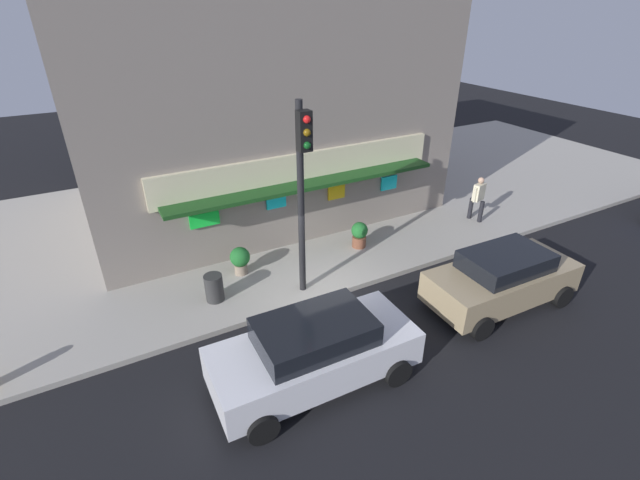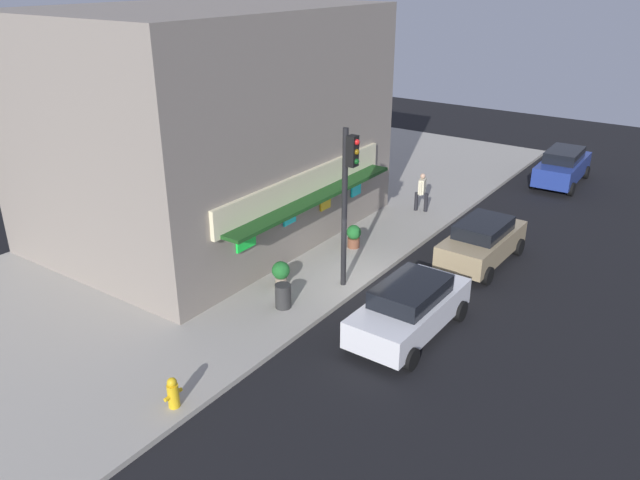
% 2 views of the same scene
% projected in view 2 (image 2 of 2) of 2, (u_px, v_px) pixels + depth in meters
% --- Properties ---
extents(ground_plane, '(60.33, 60.33, 0.00)m').
position_uv_depth(ground_plane, '(364.00, 289.00, 20.84)').
color(ground_plane, black).
extents(sidewalk, '(40.22, 12.17, 0.16)m').
position_uv_depth(sidewalk, '(229.00, 244.00, 24.00)').
color(sidewalk, '#A39E93').
rests_on(sidewalk, ground_plane).
extents(corner_building, '(12.44, 9.84, 8.45)m').
position_uv_depth(corner_building, '(209.00, 124.00, 23.75)').
color(corner_building, gray).
rests_on(corner_building, sidewalk).
extents(traffic_light, '(0.32, 0.58, 5.27)m').
position_uv_depth(traffic_light, '(348.00, 189.00, 19.41)').
color(traffic_light, black).
rests_on(traffic_light, sidewalk).
extents(fire_hydrant, '(0.52, 0.28, 0.81)m').
position_uv_depth(fire_hydrant, '(173.00, 393.00, 14.88)').
color(fire_hydrant, gold).
rests_on(fire_hydrant, sidewalk).
extents(trash_can, '(0.50, 0.50, 0.77)m').
position_uv_depth(trash_can, '(283.00, 296.00, 19.26)').
color(trash_can, '#2D2D2D').
rests_on(trash_can, sidewalk).
extents(pedestrian, '(0.63, 0.61, 1.68)m').
position_uv_depth(pedestrian, '(422.00, 190.00, 26.71)').
color(pedestrian, black).
rests_on(pedestrian, sidewalk).
extents(potted_plant_by_doorway, '(0.60, 0.60, 0.87)m').
position_uv_depth(potted_plant_by_doorway, '(281.00, 272.00, 20.52)').
color(potted_plant_by_doorway, gray).
rests_on(potted_plant_by_doorway, sidewalk).
extents(potted_plant_by_window, '(0.55, 0.55, 0.88)m').
position_uv_depth(potted_plant_by_window, '(354.00, 236.00, 23.39)').
color(potted_plant_by_window, brown).
rests_on(potted_plant_by_window, sidewalk).
extents(parked_car_white, '(4.48, 2.11, 1.64)m').
position_uv_depth(parked_car_white, '(410.00, 308.00, 17.99)').
color(parked_car_white, silver).
rests_on(parked_car_white, ground_plane).
extents(parked_car_tan, '(4.23, 2.07, 1.62)m').
position_uv_depth(parked_car_tan, '(482.00, 241.00, 22.37)').
color(parked_car_tan, '#9E8966').
rests_on(parked_car_tan, ground_plane).
extents(parked_car_blue, '(4.54, 2.06, 1.73)m').
position_uv_depth(parked_car_blue, '(563.00, 166.00, 30.62)').
color(parked_car_blue, navy).
rests_on(parked_car_blue, ground_plane).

